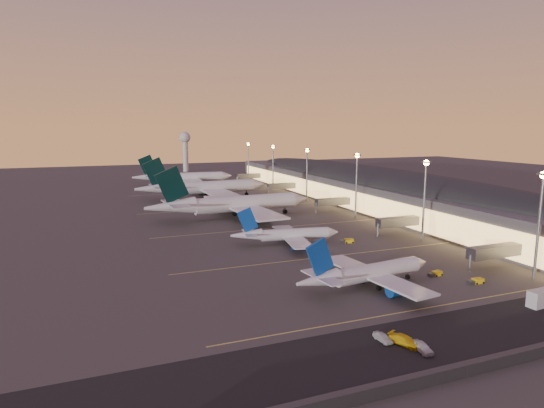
% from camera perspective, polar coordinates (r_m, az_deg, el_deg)
% --- Properties ---
extents(ground, '(700.00, 700.00, 0.00)m').
position_cam_1_polar(ground, '(133.95, 6.28, -5.99)').
color(ground, '#3C3A37').
extents(airliner_narrow_south, '(36.72, 33.02, 13.11)m').
position_cam_1_polar(airliner_narrow_south, '(105.44, 11.78, -8.53)').
color(airliner_narrow_south, silver).
rests_on(airliner_narrow_south, ground).
extents(airliner_narrow_north, '(34.11, 30.80, 12.20)m').
position_cam_1_polar(airliner_narrow_north, '(140.40, 1.73, -3.88)').
color(airliner_narrow_north, silver).
rests_on(airliner_narrow_north, ground).
extents(airliner_wide_near, '(68.41, 62.46, 21.88)m').
position_cam_1_polar(airliner_wide_near, '(181.30, -5.02, -0.05)').
color(airliner_wide_near, silver).
rests_on(airliner_wide_near, ground).
extents(airliner_wide_mid, '(67.82, 61.77, 21.71)m').
position_cam_1_polar(airliner_wide_mid, '(234.37, -8.59, 2.05)').
color(airliner_wide_mid, silver).
rests_on(airliner_wide_mid, ground).
extents(airliner_wide_far, '(61.59, 56.23, 19.70)m').
position_cam_1_polar(airliner_wide_far, '(290.26, -11.04, 3.30)').
color(airliner_wide_far, silver).
rests_on(airliner_wide_far, ground).
extents(terminal_building, '(56.35, 255.00, 17.46)m').
position_cam_1_polar(terminal_building, '(224.67, 11.74, 2.45)').
color(terminal_building, '#4F4E53').
rests_on(terminal_building, ground).
extents(light_masts, '(2.20, 217.20, 25.90)m').
position_cam_1_polar(light_masts, '(204.20, 6.87, 4.37)').
color(light_masts, gray).
rests_on(light_masts, ground).
extents(radar_tower, '(9.00, 9.00, 32.50)m').
position_cam_1_polar(radar_tower, '(380.91, -10.84, 7.29)').
color(radar_tower, silver).
rests_on(radar_tower, ground).
extents(service_lane, '(260.00, 16.00, 0.01)m').
position_cam_1_polar(service_lane, '(91.11, 23.38, -14.37)').
color(service_lane, black).
rests_on(service_lane, ground).
extents(lane_markings, '(90.00, 180.36, 0.00)m').
position_cam_1_polar(lane_markings, '(169.32, -0.01, -2.64)').
color(lane_markings, '#D8C659').
rests_on(lane_markings, ground).
extents(fence, '(124.00, 0.12, 2.00)m').
position_cam_1_polar(fence, '(83.55, 29.44, -16.32)').
color(fence, '#2D2D30').
rests_on(fence, ground).
extents(baggage_tug_a, '(3.91, 1.88, 1.14)m').
position_cam_1_polar(baggage_tug_a, '(117.11, 24.24, -8.82)').
color(baggage_tug_a, yellow).
rests_on(baggage_tug_a, ground).
extents(baggage_tug_b, '(3.89, 1.98, 1.11)m').
position_cam_1_polar(baggage_tug_b, '(119.19, 19.83, -8.23)').
color(baggage_tug_b, yellow).
rests_on(baggage_tug_b, ground).
extents(baggage_tug_c, '(4.50, 2.78, 1.25)m').
position_cam_1_polar(baggage_tug_c, '(145.27, 9.44, -4.59)').
color(baggage_tug_c, yellow).
rests_on(baggage_tug_c, ground).
extents(catering_truck_a, '(6.20, 2.83, 3.39)m').
position_cam_1_polar(catering_truck_a, '(108.60, 30.71, -10.17)').
color(catering_truck_a, silver).
rests_on(catering_truck_a, ground).
extents(service_van_a, '(2.22, 4.65, 1.53)m').
position_cam_1_polar(service_van_a, '(80.63, 18.36, -16.67)').
color(service_van_a, silver).
rests_on(service_van_a, ground).
extents(service_van_b, '(4.25, 5.97, 1.60)m').
position_cam_1_polar(service_van_b, '(81.90, 16.33, -16.11)').
color(service_van_b, yellow).
rests_on(service_van_b, ground).
extents(service_van_c, '(1.90, 4.21, 1.40)m').
position_cam_1_polar(service_van_c, '(82.29, 13.75, -15.94)').
color(service_van_c, silver).
rests_on(service_van_c, ground).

